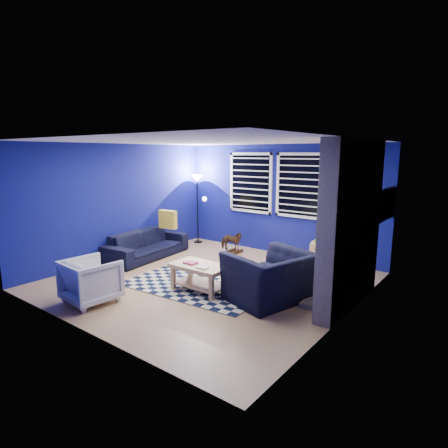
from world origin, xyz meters
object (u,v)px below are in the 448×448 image
(tv, at_px, (385,204))
(armchair_big, at_px, (270,277))
(sofa, at_px, (147,244))
(cabinet, at_px, (324,254))
(coffee_table, at_px, (200,272))
(rocking_horse, at_px, (231,241))
(floor_lamp, at_px, (198,188))
(armchair_bent, at_px, (91,281))

(tv, xyz_separation_m, armchair_big, (-1.08, -2.16, -1.01))
(sofa, xyz_separation_m, cabinet, (3.38, 1.83, -0.05))
(coffee_table, bearing_deg, cabinet, 68.42)
(coffee_table, bearing_deg, sofa, 159.72)
(tv, bearing_deg, rocking_horse, -175.69)
(tv, height_order, sofa, tv)
(tv, relative_size, floor_lamp, 0.57)
(cabinet, distance_m, floor_lamp, 3.61)
(tv, height_order, armchair_bent, tv)
(armchair_big, xyz_separation_m, cabinet, (-0.09, 2.35, -0.15))
(sofa, xyz_separation_m, armchair_big, (3.47, -0.52, 0.10))
(sofa, height_order, rocking_horse, sofa)
(armchair_bent, xyz_separation_m, floor_lamp, (-1.29, 4.00, 1.08))
(coffee_table, xyz_separation_m, floor_lamp, (-2.35, 2.63, 1.09))
(armchair_big, xyz_separation_m, armchair_bent, (-2.20, -1.71, -0.05))
(armchair_bent, bearing_deg, tv, -125.86)
(sofa, distance_m, armchair_bent, 2.56)
(tv, distance_m, coffee_table, 3.51)
(sofa, xyz_separation_m, rocking_horse, (1.31, 1.39, 0.00))
(armchair_bent, bearing_deg, armchair_big, -137.75)
(armchair_bent, xyz_separation_m, coffee_table, (1.06, 1.37, -0.01))
(floor_lamp, bearing_deg, coffee_table, -48.20)
(rocking_horse, xyz_separation_m, floor_lamp, (-1.34, 0.38, 1.13))
(rocking_horse, relative_size, floor_lamp, 0.32)
(sofa, relative_size, floor_lamp, 1.17)
(rocking_horse, bearing_deg, armchair_big, -145.02)
(coffee_table, bearing_deg, tv, 48.27)
(tv, distance_m, sofa, 4.96)
(coffee_table, relative_size, cabinet, 1.54)
(rocking_horse, distance_m, floor_lamp, 1.79)
(armchair_big, height_order, armchair_bent, armchair_big)
(rocking_horse, height_order, cabinet, cabinet)
(sofa, relative_size, armchair_bent, 2.68)
(tv, xyz_separation_m, cabinet, (-1.16, 0.19, -1.15))
(coffee_table, xyz_separation_m, cabinet, (1.06, 2.68, -0.09))
(sofa, distance_m, cabinet, 3.84)
(armchair_big, xyz_separation_m, rocking_horse, (-2.16, 1.91, -0.09))
(cabinet, bearing_deg, floor_lamp, 164.62)
(rocking_horse, height_order, coffee_table, rocking_horse)
(armchair_bent, distance_m, rocking_horse, 3.62)
(floor_lamp, bearing_deg, rocking_horse, -15.76)
(sofa, bearing_deg, coffee_table, -117.00)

